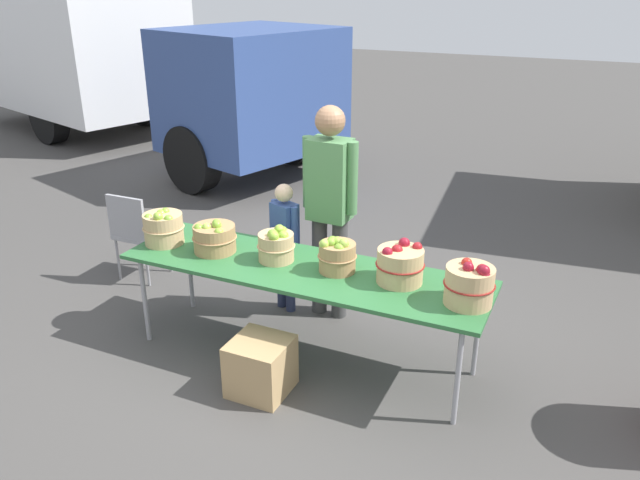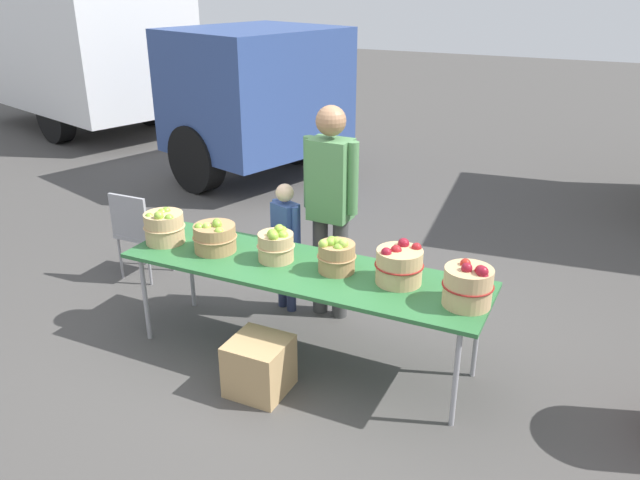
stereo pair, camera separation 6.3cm
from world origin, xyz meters
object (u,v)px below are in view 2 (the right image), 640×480
Objects in this scene: apple_basket_red_1 at (468,285)px; folding_chair at (138,228)px; apple_basket_green_2 at (276,245)px; produce_crate at (259,366)px; apple_basket_red_0 at (399,265)px; market_table at (302,272)px; child_customer at (286,237)px; apple_basket_green_3 at (336,255)px; vendor_adult at (330,197)px; box_truck at (113,51)px; apple_basket_green_1 at (215,237)px; apple_basket_green_0 at (164,227)px.

folding_chair is (-3.21, 0.60, -0.38)m from apple_basket_red_1.
produce_crate is (0.15, -0.54, -0.67)m from apple_basket_green_2.
produce_crate is at bearing -143.42° from apple_basket_red_0.
market_table is 3.14× the size of folding_chair.
apple_basket_red_0 is 0.86× the size of produce_crate.
market_table is 2.38× the size of child_customer.
vendor_adult is (-0.34, 0.64, 0.18)m from apple_basket_green_3.
box_truck is at bearing -47.49° from folding_chair.
apple_basket_red_0 is at bearing 3.63° from apple_basket_green_1.
apple_basket_red_1 is (0.50, -0.12, 0.01)m from apple_basket_red_0.
apple_basket_green_2 is (0.95, 0.08, -0.01)m from apple_basket_green_0.
apple_basket_green_1 reaches higher than market_table.
vendor_adult is at bearing 118.00° from apple_basket_green_3.
folding_chair is (-1.27, 0.57, -0.35)m from apple_basket_green_1.
produce_crate is (1.92, -1.06, -0.31)m from folding_chair.
produce_crate is (1.10, -0.46, -0.68)m from apple_basket_green_0.
apple_basket_green_0 is 0.96× the size of apple_basket_green_1.
market_table is 6.87× the size of produce_crate.
folding_chair is 2.22m from produce_crate.
folding_chair is at bearing 5.90° from vendor_adult.
apple_basket_green_2 is 1.43m from apple_basket_red_1.
apple_basket_green_3 is 0.83× the size of apple_basket_red_0.
apple_basket_green_3 is at bearing 119.78° from vendor_adult.
produce_crate is (0.39, -1.12, -0.47)m from child_customer.
apple_basket_red_0 is at bearing 3.68° from apple_basket_green_0.
vendor_adult is at bearing 97.74° from market_table.
produce_crate is at bearing 92.35° from vendor_adult.
apple_basket_red_1 reaches higher than apple_basket_green_1.
child_customer is 0.14× the size of box_truck.
vendor_adult is at bearing 142.22° from apple_basket_red_0.
child_customer reaches higher than market_table.
child_customer is (-1.17, 0.54, -0.21)m from apple_basket_red_0.
market_table is 0.34× the size of box_truck.
box_truck is 6.01m from folding_chair.
apple_basket_red_1 is at bearing 19.92° from produce_crate.
produce_crate is (-1.28, -0.46, -0.69)m from apple_basket_red_1.
apple_basket_green_1 is at bearing 49.70° from vendor_adult.
vendor_adult is 0.54m from child_customer.
child_customer is at bearing 158.44° from apple_basket_red_1.
apple_basket_red_1 is (1.20, -0.04, 0.17)m from market_table.
box_truck is at bearing 142.65° from apple_basket_green_3.
market_table is at bearing -8.63° from apple_basket_green_2.
apple_basket_green_0 is 2.38m from apple_basket_red_1.
apple_basket_red_1 is at bearing 152.21° from vendor_adult.
apple_basket_green_2 is 0.33× the size of folding_chair.
apple_basket_green_1 is 1.94m from apple_basket_red_1.
apple_basket_green_2 is (0.50, 0.05, 0.01)m from apple_basket_green_1.
box_truck is at bearing 145.95° from apple_basket_red_1.
apple_basket_green_0 is 1.00m from child_customer.
apple_basket_green_2 is at bearing 176.88° from apple_basket_red_1.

